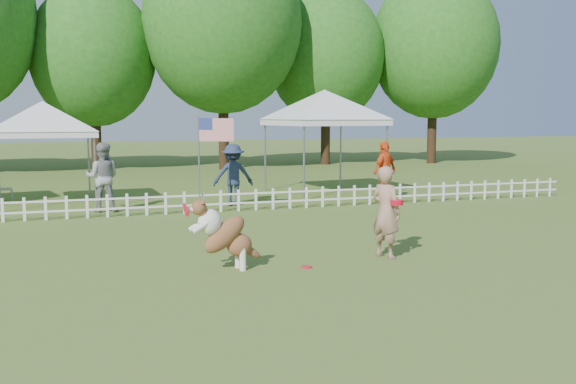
% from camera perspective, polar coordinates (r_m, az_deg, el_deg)
% --- Properties ---
extents(ground, '(120.00, 120.00, 0.00)m').
position_cam_1_polar(ground, '(11.17, 3.10, -6.77)').
color(ground, '#45601E').
rests_on(ground, ground).
extents(picket_fence, '(22.00, 0.08, 0.60)m').
position_cam_1_polar(picket_fence, '(17.71, -5.21, -0.77)').
color(picket_fence, white).
rests_on(picket_fence, ground).
extents(handler, '(0.62, 0.73, 1.71)m').
position_cam_1_polar(handler, '(11.96, 8.70, -1.76)').
color(handler, '#A07560').
rests_on(handler, ground).
extents(dog, '(1.25, 0.54, 1.25)m').
position_cam_1_polar(dog, '(10.89, -5.56, -3.77)').
color(dog, brown).
rests_on(dog, ground).
extents(frisbee_on_turf, '(0.27, 0.27, 0.02)m').
position_cam_1_polar(frisbee_on_turf, '(11.20, 1.66, -6.67)').
color(frisbee_on_turf, red).
rests_on(frisbee_on_turf, ground).
extents(canopy_tent_left, '(3.01, 3.01, 2.99)m').
position_cam_1_polar(canopy_tent_left, '(20.14, -20.85, 3.13)').
color(canopy_tent_left, silver).
rests_on(canopy_tent_left, ground).
extents(canopy_tent_right, '(3.68, 3.68, 3.42)m').
position_cam_1_polar(canopy_tent_right, '(21.83, 3.22, 4.37)').
color(canopy_tent_right, silver).
rests_on(canopy_tent_right, ground).
extents(flag_pole, '(0.97, 0.47, 2.62)m').
position_cam_1_polar(flag_pole, '(17.32, -7.91, 2.38)').
color(flag_pole, gray).
rests_on(flag_pole, ground).
extents(spectator_a, '(1.05, 0.89, 1.90)m').
position_cam_1_polar(spectator_a, '(18.27, -16.17, 1.26)').
color(spectator_a, gray).
rests_on(spectator_a, ground).
extents(spectator_b, '(1.26, 0.85, 1.80)m').
position_cam_1_polar(spectator_b, '(18.87, -4.90, 1.53)').
color(spectator_b, '#232F4B').
rests_on(spectator_b, ground).
extents(spectator_c, '(1.17, 0.93, 1.85)m').
position_cam_1_polar(spectator_c, '(20.07, 8.59, 1.86)').
color(spectator_c, '#F0511C').
rests_on(spectator_c, ground).
extents(tree_center_left, '(6.00, 6.00, 9.80)m').
position_cam_1_polar(tree_center_left, '(32.70, -16.89, 10.47)').
color(tree_center_left, '#255819').
rests_on(tree_center_left, ground).
extents(tree_center_right, '(7.60, 7.60, 12.60)m').
position_cam_1_polar(tree_center_right, '(32.09, -5.84, 13.31)').
color(tree_center_right, '#255819').
rests_on(tree_center_right, ground).
extents(tree_right, '(6.20, 6.20, 10.40)m').
position_cam_1_polar(tree_right, '(35.19, 3.39, 10.95)').
color(tree_right, '#255819').
rests_on(tree_right, ground).
extents(tree_far_right, '(7.00, 7.00, 11.40)m').
position_cam_1_polar(tree_far_right, '(37.00, 12.83, 11.37)').
color(tree_far_right, '#255819').
rests_on(tree_far_right, ground).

